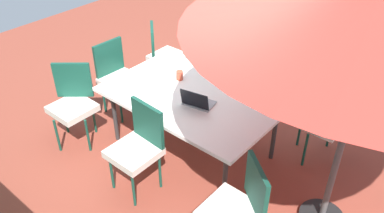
{
  "coord_description": "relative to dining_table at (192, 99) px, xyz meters",
  "views": [
    {
      "loc": [
        -2.41,
        2.84,
        3.18
      ],
      "look_at": [
        0.0,
        0.0,
        0.61
      ],
      "focal_mm": 37.38,
      "sensor_mm": 36.0,
      "label": 1
    }
  ],
  "objects": [
    {
      "name": "laptop",
      "position": [
        -0.18,
        0.12,
        0.09
      ],
      "size": [
        0.36,
        0.31,
        0.21
      ],
      "rotation": [
        0.0,
        0.0,
        0.21
      ],
      "color": "gray",
      "rests_on": "dining_table"
    },
    {
      "name": "chair_southeast",
      "position": [
        1.23,
        -0.82,
        -0.17
      ],
      "size": [
        0.59,
        0.59,
        0.98
      ],
      "rotation": [
        0.0,
        0.0,
        5.52
      ],
      "color": "silver",
      "rests_on": "ground_plane"
    },
    {
      "name": "cup",
      "position": [
        0.33,
        -0.17,
        0.1
      ],
      "size": [
        0.08,
        0.08,
        0.11
      ],
      "primitive_type": "cylinder",
      "color": "#CC4C33",
      "rests_on": "dining_table"
    },
    {
      "name": "dining_table",
      "position": [
        0.0,
        0.0,
        0.0
      ],
      "size": [
        1.95,
        1.24,
        0.77
      ],
      "color": "silver",
      "rests_on": "ground_plane"
    },
    {
      "name": "chair_north",
      "position": [
        0.03,
        0.82,
        -0.17
      ],
      "size": [
        0.46,
        0.47,
        0.98
      ],
      "rotation": [
        0.0,
        0.0,
        3.08
      ],
      "color": "silver",
      "rests_on": "ground_plane"
    },
    {
      "name": "chair_northwest",
      "position": [
        -1.21,
        0.83,
        -0.17
      ],
      "size": [
        0.58,
        0.58,
        0.98
      ],
      "rotation": [
        0.0,
        0.0,
        2.48
      ],
      "color": "silver",
      "rests_on": "ground_plane"
    },
    {
      "name": "ground_plane",
      "position": [
        0.0,
        0.0,
        -0.73
      ],
      "size": [
        10.0,
        10.0,
        0.02
      ],
      "primitive_type": "cube",
      "color": "brown"
    },
    {
      "name": "chair_east",
      "position": [
        1.28,
        0.01,
        -0.17
      ],
      "size": [
        0.47,
        0.46,
        0.98
      ],
      "rotation": [
        0.0,
        0.0,
        4.67
      ],
      "color": "silver",
      "rests_on": "ground_plane"
    },
    {
      "name": "chair_northeast",
      "position": [
        1.2,
        0.76,
        -0.17
      ],
      "size": [
        0.58,
        0.59,
        0.98
      ],
      "rotation": [
        0.0,
        0.0,
        3.85
      ],
      "color": "silver",
      "rests_on": "ground_plane"
    },
    {
      "name": "chair_southwest",
      "position": [
        -1.24,
        -0.8,
        -0.17
      ],
      "size": [
        0.58,
        0.58,
        0.98
      ],
      "rotation": [
        0.0,
        0.0,
        0.64
      ],
      "color": "silver",
      "rests_on": "ground_plane"
    },
    {
      "name": "chair_south",
      "position": [
        0.04,
        -0.74,
        -0.17
      ],
      "size": [
        0.47,
        0.48,
        0.98
      ],
      "rotation": [
        0.0,
        0.0,
        0.1
      ],
      "color": "silver",
      "rests_on": "ground_plane"
    },
    {
      "name": "patio_umbrella",
      "position": [
        -1.69,
        0.01,
        1.45
      ],
      "size": [
        2.78,
        2.78,
        2.33
      ],
      "color": "#4C4C4C",
      "rests_on": "ground_plane"
    }
  ]
}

